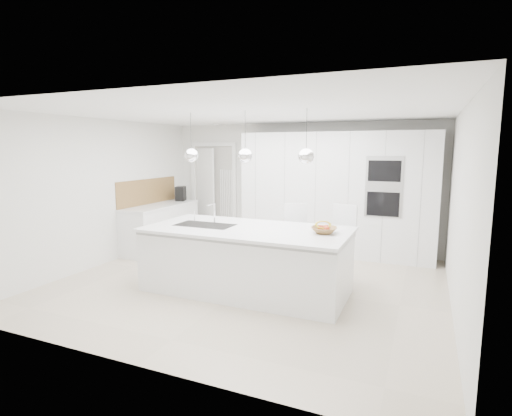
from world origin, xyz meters
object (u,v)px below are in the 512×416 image
at_px(island_base, 246,261).
at_px(fruit_bowl, 324,230).
at_px(espresso_machine, 181,194).
at_px(bar_stool_left, 292,241).
at_px(bar_stool_right, 342,245).

distance_m(island_base, fruit_bowl, 1.20).
relative_size(espresso_machine, bar_stool_left, 0.26).
xyz_separation_m(fruit_bowl, bar_stool_left, (-0.67, 0.72, -0.37)).
xyz_separation_m(bar_stool_left, bar_stool_right, (0.77, 0.02, 0.01)).
relative_size(espresso_machine, bar_stool_right, 0.26).
relative_size(island_base, bar_stool_right, 2.41).
distance_m(island_base, espresso_machine, 3.41).
distance_m(fruit_bowl, bar_stool_right, 0.83).
bearing_deg(espresso_machine, island_base, -61.85).
height_order(fruit_bowl, bar_stool_left, bar_stool_left).
height_order(espresso_machine, bar_stool_left, espresso_machine).
bearing_deg(bar_stool_left, island_base, -138.84).
bearing_deg(island_base, espresso_machine, 139.09).
height_order(island_base, bar_stool_right, bar_stool_right).
relative_size(island_base, fruit_bowl, 8.32).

